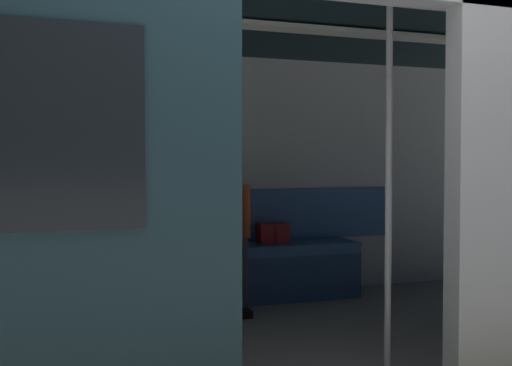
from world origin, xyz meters
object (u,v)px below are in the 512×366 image
at_px(train_car, 246,113).
at_px(bench_seat, 214,260).
at_px(grab_pole_door, 226,190).
at_px(grab_pole_far, 388,187).
at_px(person_seated, 219,221).
at_px(book, 166,246).
at_px(handbag, 273,233).

bearing_deg(train_car, bench_seat, -93.78).
xyz_separation_m(train_car, grab_pole_door, (0.39, 0.91, -0.45)).
relative_size(train_car, grab_pole_far, 3.10).
xyz_separation_m(person_seated, book, (0.42, -0.11, -0.20)).
xyz_separation_m(book, grab_pole_far, (-0.85, 1.97, 0.54)).
relative_size(person_seated, grab_pole_door, 0.59).
bearing_deg(bench_seat, train_car, 86.22).
relative_size(person_seated, grab_pole_far, 0.59).
xyz_separation_m(train_car, bench_seat, (-0.07, -1.08, -1.11)).
height_order(person_seated, handbag, person_seated).
distance_m(train_car, bench_seat, 1.55).
height_order(person_seated, grab_pole_far, grab_pole_far).
xyz_separation_m(book, grab_pole_door, (0.08, 2.05, 0.54)).
bearing_deg(bench_seat, person_seated, 122.44).
height_order(book, grab_pole_far, grab_pole_far).
height_order(bench_seat, book, book).
distance_m(train_car, person_seated, 1.30).
height_order(bench_seat, person_seated, person_seated).
relative_size(bench_seat, book, 11.45).
distance_m(handbag, grab_pole_far, 2.02).
xyz_separation_m(grab_pole_door, grab_pole_far, (-0.92, -0.07, 0.00)).
bearing_deg(train_car, handbag, -118.00).
bearing_deg(grab_pole_door, person_seated, -104.31).
relative_size(bench_seat, grab_pole_door, 1.22).
xyz_separation_m(handbag, grab_pole_door, (0.99, 2.04, 0.47)).
height_order(person_seated, book, person_seated).
xyz_separation_m(train_car, person_seated, (-0.10, -1.03, -0.78)).
bearing_deg(handbag, bench_seat, 5.17).
distance_m(book, grab_pole_far, 2.21).
relative_size(person_seated, book, 5.49).
relative_size(book, grab_pole_door, 0.11).
relative_size(bench_seat, grab_pole_far, 1.22).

